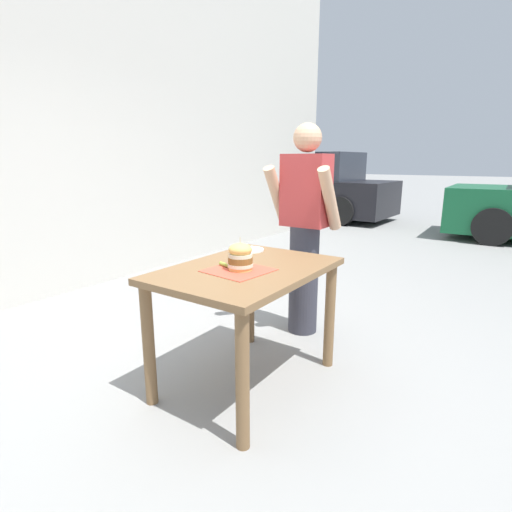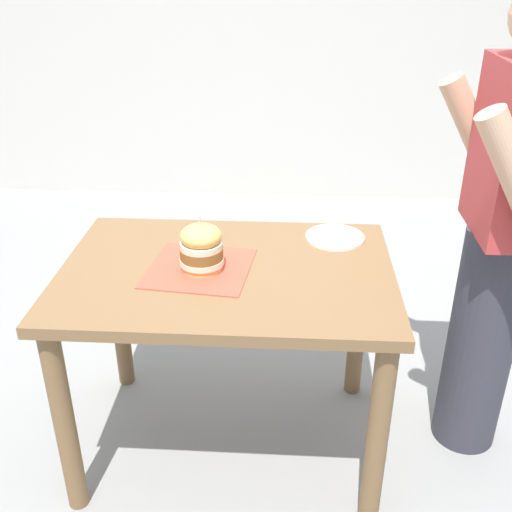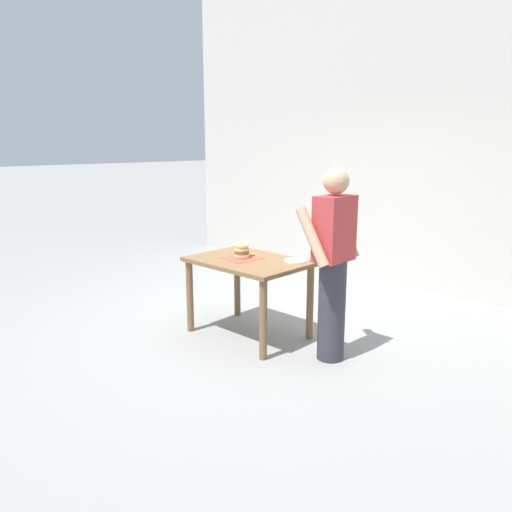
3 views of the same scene
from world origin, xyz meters
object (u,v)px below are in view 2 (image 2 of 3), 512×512
Objects in this scene: sandwich at (201,247)px; pickle_spear at (208,249)px; side_plate_with_forks at (335,237)px; patio_table at (228,301)px; diner_across_table at (501,235)px.

pickle_spear is (-0.12, 0.00, -0.07)m from sandwich.
side_plate_with_forks is at bearing 108.06° from pickle_spear.
sandwich is 0.89× the size of side_plate_with_forks.
side_plate_with_forks is at bearing 120.28° from sandwich.
side_plate_with_forks is (-0.26, 0.38, 0.14)m from patio_table.
patio_table is at bearing 99.11° from sandwich.
sandwich reaches higher than pickle_spear.
sandwich is 1.01m from diner_across_table.
sandwich is (0.01, -0.08, 0.22)m from patio_table.
pickle_spear is at bearing -71.94° from side_plate_with_forks.
patio_table is at bearing 35.84° from pickle_spear.
diner_across_table is (-0.10, 1.01, 0.02)m from sandwich.
sandwich is at bearing -84.06° from diner_across_table.
sandwich is at bearing -1.96° from pickle_spear.
sandwich is at bearing -80.89° from patio_table.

